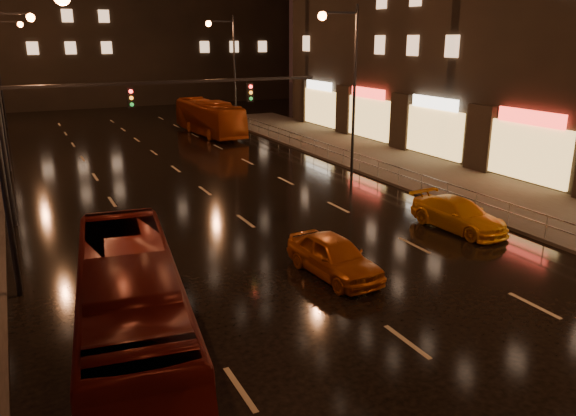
{
  "coord_description": "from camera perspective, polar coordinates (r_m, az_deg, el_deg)",
  "views": [
    {
      "loc": [
        -9.12,
        -7.0,
        8.14
      ],
      "look_at": [
        -0.94,
        9.62,
        2.5
      ],
      "focal_mm": 35.0,
      "sensor_mm": 36.0,
      "label": 1
    }
  ],
  "objects": [
    {
      "name": "bus_red",
      "position": [
        15.13,
        -15.64,
        -9.99
      ],
      "size": [
        3.79,
        10.63,
        2.9
      ],
      "primitive_type": "imported",
      "rotation": [
        0.0,
        0.0,
        -0.13
      ],
      "color": "#4F0F0B",
      "rests_on": "ground"
    },
    {
      "name": "sidewalk_right",
      "position": [
        32.56,
        18.97,
        1.66
      ],
      "size": [
        7.0,
        70.0,
        0.15
      ],
      "primitive_type": "cube",
      "color": "#38332D",
      "rests_on": "ground"
    },
    {
      "name": "taxi_far",
      "position": [
        25.78,
        16.93,
        -0.64
      ],
      "size": [
        2.34,
        4.82,
        1.35
      ],
      "primitive_type": "imported",
      "rotation": [
        0.0,
        0.0,
        0.1
      ],
      "color": "orange",
      "rests_on": "ground"
    },
    {
      "name": "railing_right",
      "position": [
        32.41,
        11.22,
        3.7
      ],
      "size": [
        0.05,
        56.0,
        1.0
      ],
      "color": "#99999E",
      "rests_on": "sidewalk_right"
    },
    {
      "name": "ground",
      "position": [
        29.63,
        -7.25,
        0.86
      ],
      "size": [
        140.0,
        140.0,
        0.0
      ],
      "primitive_type": "plane",
      "color": "black",
      "rests_on": "ground"
    },
    {
      "name": "traffic_signal",
      "position": [
        27.51,
        -17.74,
        9.04
      ],
      "size": [
        15.31,
        0.32,
        6.2
      ],
      "color": "black",
      "rests_on": "ground"
    },
    {
      "name": "taxi_near",
      "position": [
        19.97,
        4.69,
        -4.9
      ],
      "size": [
        2.05,
        4.4,
        1.46
      ],
      "primitive_type": "imported",
      "rotation": [
        0.0,
        0.0,
        0.08
      ],
      "color": "#B95711",
      "rests_on": "ground"
    },
    {
      "name": "bus_curb",
      "position": [
        49.77,
        -8.0,
        9.08
      ],
      "size": [
        3.05,
        10.71,
        2.95
      ],
      "primitive_type": "imported",
      "rotation": [
        0.0,
        0.0,
        0.05
      ],
      "color": "#A33D10",
      "rests_on": "ground"
    }
  ]
}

